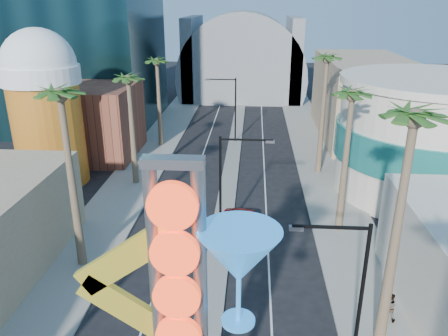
% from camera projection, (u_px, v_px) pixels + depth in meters
% --- Properties ---
extents(sidewalk_west, '(5.00, 100.00, 0.15)m').
position_uv_depth(sidewalk_west, '(144.00, 165.00, 47.09)').
color(sidewalk_west, gray).
rests_on(sidewalk_west, ground).
extents(sidewalk_east, '(5.00, 100.00, 0.15)m').
position_uv_depth(sidewalk_east, '(321.00, 169.00, 45.87)').
color(sidewalk_east, gray).
rests_on(sidewalk_east, ground).
extents(median, '(1.60, 84.00, 0.15)m').
position_uv_depth(median, '(233.00, 157.00, 49.27)').
color(median, gray).
rests_on(median, ground).
extents(brick_filler_west, '(10.00, 10.00, 8.00)m').
position_uv_depth(brick_filler_west, '(91.00, 121.00, 48.90)').
color(brick_filler_west, brown).
rests_on(brick_filler_west, ground).
extents(filler_east, '(10.00, 20.00, 10.00)m').
position_uv_depth(filler_east, '(362.00, 98.00, 55.78)').
color(filler_east, tan).
rests_on(filler_east, ground).
extents(beer_mug, '(7.00, 7.00, 14.50)m').
position_uv_depth(beer_mug, '(45.00, 103.00, 40.13)').
color(beer_mug, orange).
rests_on(beer_mug, ground).
extents(turquoise_building, '(16.60, 16.60, 10.60)m').
position_uv_depth(turquoise_building, '(430.00, 137.00, 38.80)').
color(turquoise_building, beige).
rests_on(turquoise_building, ground).
extents(canopy, '(22.00, 16.00, 22.00)m').
position_uv_depth(canopy, '(242.00, 73.00, 79.40)').
color(canopy, slate).
rests_on(canopy, ground).
extents(neon_sign, '(6.53, 2.60, 12.55)m').
position_uv_depth(neon_sign, '(205.00, 312.00, 14.00)').
color(neon_sign, gray).
rests_on(neon_sign, ground).
extents(streetlight_0, '(3.79, 0.25, 8.00)m').
position_uv_depth(streetlight_0, '(228.00, 179.00, 30.75)').
color(streetlight_0, black).
rests_on(streetlight_0, ground).
extents(streetlight_1, '(3.79, 0.25, 8.00)m').
position_uv_depth(streetlight_1, '(231.00, 104.00, 53.17)').
color(streetlight_1, black).
rests_on(streetlight_1, ground).
extents(streetlight_2, '(3.45, 0.25, 8.00)m').
position_uv_depth(streetlight_2, '(351.00, 288.00, 19.20)').
color(streetlight_2, black).
rests_on(streetlight_2, ground).
extents(palm_1, '(2.40, 2.40, 12.70)m').
position_uv_depth(palm_1, '(62.00, 107.00, 25.51)').
color(palm_1, brown).
rests_on(palm_1, ground).
extents(palm_2, '(2.40, 2.40, 11.20)m').
position_uv_depth(palm_2, '(129.00, 86.00, 39.03)').
color(palm_2, brown).
rests_on(palm_2, ground).
extents(palm_3, '(2.40, 2.40, 11.20)m').
position_uv_depth(palm_3, '(157.00, 67.00, 50.20)').
color(palm_3, brown).
rests_on(palm_3, ground).
extents(palm_5, '(2.40, 2.40, 13.20)m').
position_uv_depth(palm_5, '(412.00, 135.00, 18.60)').
color(palm_5, brown).
rests_on(palm_5, ground).
extents(palm_6, '(2.40, 2.40, 11.70)m').
position_uv_depth(palm_6, '(352.00, 104.00, 30.25)').
color(palm_6, brown).
rests_on(palm_6, ground).
extents(palm_7, '(2.40, 2.40, 12.70)m').
position_uv_depth(palm_7, '(327.00, 66.00, 41.10)').
color(palm_7, brown).
rests_on(palm_7, ground).
extents(red_pickup, '(2.86, 5.68, 1.54)m').
position_uv_depth(red_pickup, '(237.00, 227.00, 32.63)').
color(red_pickup, '#A50E0C').
rests_on(red_pickup, ground).
extents(pedestrian_b, '(0.99, 0.87, 1.70)m').
position_uv_depth(pedestrian_b, '(389.00, 307.00, 23.84)').
color(pedestrian_b, gray).
rests_on(pedestrian_b, sidewalk_east).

